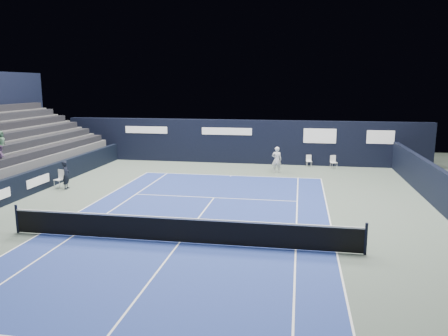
# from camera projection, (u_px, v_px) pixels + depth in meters

# --- Properties ---
(ground) EXTENTS (48.00, 48.00, 0.00)m
(ground) POSITION_uv_depth(u_px,v_px,m) (193.00, 225.00, 17.58)
(ground) COLOR #4B594F
(ground) RESTS_ON ground
(court_surface) EXTENTS (10.97, 23.77, 0.01)m
(court_surface) POSITION_uv_depth(u_px,v_px,m) (180.00, 243.00, 15.64)
(court_surface) COLOR navy
(court_surface) RESTS_ON ground
(enclosure_wall_right) EXTENTS (0.30, 22.00, 1.80)m
(enclosure_wall_right) POSITION_uv_depth(u_px,v_px,m) (442.00, 191.00, 19.51)
(enclosure_wall_right) COLOR black
(enclosure_wall_right) RESTS_ON ground
(folding_chair_back_a) EXTENTS (0.42, 0.44, 0.81)m
(folding_chair_back_a) POSITION_uv_depth(u_px,v_px,m) (309.00, 159.00, 30.09)
(folding_chair_back_a) COLOR white
(folding_chair_back_a) RESTS_ON ground
(folding_chair_back_b) EXTENTS (0.49, 0.48, 0.88)m
(folding_chair_back_b) POSITION_uv_depth(u_px,v_px,m) (333.00, 161.00, 29.41)
(folding_chair_back_b) COLOR silver
(folding_chair_back_b) RESTS_ON ground
(line_judge_chair) EXTENTS (0.53, 0.52, 0.99)m
(line_judge_chair) POSITION_uv_depth(u_px,v_px,m) (60.00, 178.00, 23.88)
(line_judge_chair) COLOR white
(line_judge_chair) RESTS_ON ground
(line_judge) EXTENTS (0.47, 0.62, 1.53)m
(line_judge) POSITION_uv_depth(u_px,v_px,m) (66.00, 175.00, 23.60)
(line_judge) COLOR black
(line_judge) RESTS_ON ground
(court_markings) EXTENTS (11.03, 23.83, 0.00)m
(court_markings) POSITION_uv_depth(u_px,v_px,m) (180.00, 243.00, 15.64)
(court_markings) COLOR white
(court_markings) RESTS_ON court_surface
(tennis_net) EXTENTS (12.90, 0.10, 1.10)m
(tennis_net) POSITION_uv_depth(u_px,v_px,m) (179.00, 229.00, 15.55)
(tennis_net) COLOR black
(tennis_net) RESTS_ON ground
(back_sponsor_wall) EXTENTS (26.00, 0.63, 3.10)m
(back_sponsor_wall) POSITION_uv_depth(u_px,v_px,m) (241.00, 141.00, 31.31)
(back_sponsor_wall) COLOR black
(back_sponsor_wall) RESTS_ON ground
(side_barrier_left) EXTENTS (0.33, 22.00, 1.20)m
(side_barrier_left) POSITION_uv_depth(u_px,v_px,m) (35.00, 181.00, 22.91)
(side_barrier_left) COLOR black
(side_barrier_left) RESTS_ON ground
(tennis_player) EXTENTS (0.66, 0.85, 1.69)m
(tennis_player) POSITION_uv_depth(u_px,v_px,m) (277.00, 160.00, 27.89)
(tennis_player) COLOR silver
(tennis_player) RESTS_ON ground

